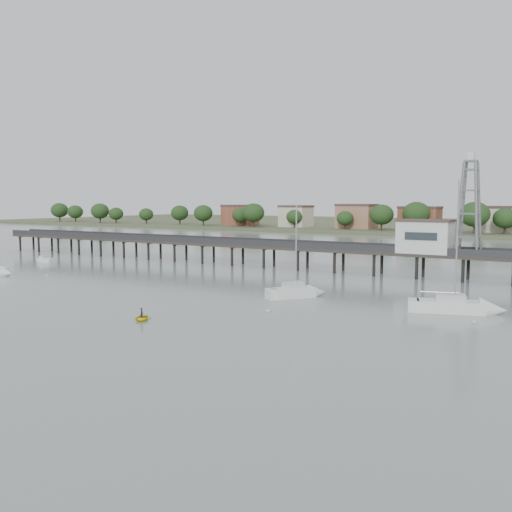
{
  "coord_description": "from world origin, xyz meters",
  "views": [
    {
      "loc": [
        49.11,
        -30.3,
        12.3
      ],
      "look_at": [
        4.75,
        42.0,
        4.0
      ],
      "focal_mm": 40.0,
      "sensor_mm": 36.0,
      "label": 1
    }
  ],
  "objects_px": {
    "sailboat_c": "(301,292)",
    "sailboat_d": "(466,307)",
    "lattice_tower": "(469,208)",
    "pier": "(286,248)",
    "yellow_dinghy": "(142,320)",
    "white_tender": "(46,260)"
  },
  "relations": [
    {
      "from": "pier",
      "to": "lattice_tower",
      "type": "xyz_separation_m",
      "value": [
        31.5,
        0.0,
        7.31
      ]
    },
    {
      "from": "sailboat_c",
      "to": "yellow_dinghy",
      "type": "distance_m",
      "value": 22.42
    },
    {
      "from": "sailboat_c",
      "to": "sailboat_d",
      "type": "distance_m",
      "value": 20.08
    },
    {
      "from": "pier",
      "to": "yellow_dinghy",
      "type": "xyz_separation_m",
      "value": [
        8.88,
        -47.25,
        -3.79
      ]
    },
    {
      "from": "sailboat_d",
      "to": "sailboat_c",
      "type": "bearing_deg",
      "value": 163.14
    },
    {
      "from": "pier",
      "to": "white_tender",
      "type": "relative_size",
      "value": 40.97
    },
    {
      "from": "sailboat_c",
      "to": "white_tender",
      "type": "relative_size",
      "value": 3.35
    },
    {
      "from": "pier",
      "to": "sailboat_c",
      "type": "relative_size",
      "value": 12.22
    },
    {
      "from": "sailboat_d",
      "to": "white_tender",
      "type": "distance_m",
      "value": 82.82
    },
    {
      "from": "white_tender",
      "to": "pier",
      "type": "bearing_deg",
      "value": 18.76
    },
    {
      "from": "yellow_dinghy",
      "to": "lattice_tower",
      "type": "bearing_deg",
      "value": 29.42
    },
    {
      "from": "lattice_tower",
      "to": "white_tender",
      "type": "height_order",
      "value": "lattice_tower"
    },
    {
      "from": "white_tender",
      "to": "yellow_dinghy",
      "type": "bearing_deg",
      "value": -30.35
    },
    {
      "from": "white_tender",
      "to": "sailboat_c",
      "type": "bearing_deg",
      "value": -9.84
    },
    {
      "from": "sailboat_c",
      "to": "white_tender",
      "type": "bearing_deg",
      "value": 117.07
    },
    {
      "from": "yellow_dinghy",
      "to": "white_tender",
      "type": "bearing_deg",
      "value": 115.23
    },
    {
      "from": "pier",
      "to": "yellow_dinghy",
      "type": "distance_m",
      "value": 48.22
    },
    {
      "from": "sailboat_c",
      "to": "sailboat_d",
      "type": "bearing_deg",
      "value": -52.84
    },
    {
      "from": "sailboat_c",
      "to": "yellow_dinghy",
      "type": "xyz_separation_m",
      "value": [
        -7.59,
        -21.08,
        -0.65
      ]
    },
    {
      "from": "sailboat_d",
      "to": "lattice_tower",
      "type": "bearing_deg",
      "value": 83.35
    },
    {
      "from": "sailboat_d",
      "to": "white_tender",
      "type": "height_order",
      "value": "sailboat_d"
    },
    {
      "from": "lattice_tower",
      "to": "sailboat_d",
      "type": "height_order",
      "value": "lattice_tower"
    }
  ]
}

